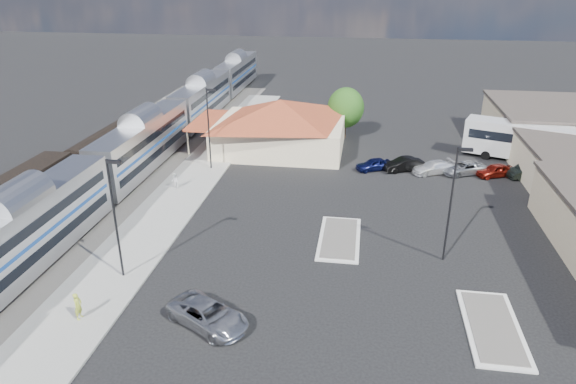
# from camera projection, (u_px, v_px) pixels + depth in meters

# --- Properties ---
(ground) EXTENTS (280.00, 280.00, 0.00)m
(ground) POSITION_uv_depth(u_px,v_px,m) (288.00, 248.00, 40.76)
(ground) COLOR black
(ground) RESTS_ON ground
(railbed) EXTENTS (16.00, 100.00, 0.12)m
(railbed) POSITION_uv_depth(u_px,v_px,m) (91.00, 192.00, 50.90)
(railbed) COLOR #4C4944
(railbed) RESTS_ON ground
(platform) EXTENTS (5.50, 92.00, 0.18)m
(platform) POSITION_uv_depth(u_px,v_px,m) (170.00, 206.00, 47.83)
(platform) COLOR gray
(platform) RESTS_ON ground
(passenger_train) EXTENTS (3.00, 104.00, 5.55)m
(passenger_train) POSITION_uv_depth(u_px,v_px,m) (144.00, 145.00, 55.47)
(passenger_train) COLOR silver
(passenger_train) RESTS_ON ground
(freight_cars) EXTENTS (2.80, 46.00, 4.00)m
(freight_cars) POSITION_uv_depth(u_px,v_px,m) (17.00, 200.00, 44.56)
(freight_cars) COLOR black
(freight_cars) RESTS_ON ground
(station_depot) EXTENTS (18.35, 12.24, 6.20)m
(station_depot) POSITION_uv_depth(u_px,v_px,m) (280.00, 125.00, 61.92)
(station_depot) COLOR beige
(station_depot) RESTS_ON ground
(traffic_island_south) EXTENTS (3.30, 7.50, 0.21)m
(traffic_island_south) POSITION_uv_depth(u_px,v_px,m) (339.00, 238.00, 41.99)
(traffic_island_south) COLOR silver
(traffic_island_south) RESTS_ON ground
(traffic_island_north) EXTENTS (3.30, 7.50, 0.21)m
(traffic_island_north) POSITION_uv_depth(u_px,v_px,m) (493.00, 327.00, 31.53)
(traffic_island_north) COLOR silver
(traffic_island_north) RESTS_ON ground
(lamp_plat_s) EXTENTS (1.08, 0.25, 9.00)m
(lamp_plat_s) POSITION_uv_depth(u_px,v_px,m) (115.00, 210.00, 34.70)
(lamp_plat_s) COLOR black
(lamp_plat_s) RESTS_ON ground
(lamp_plat_n) EXTENTS (1.08, 0.25, 9.00)m
(lamp_plat_n) POSITION_uv_depth(u_px,v_px,m) (209.00, 123.00, 54.66)
(lamp_plat_n) COLOR black
(lamp_plat_n) RESTS_ON ground
(lamp_lot) EXTENTS (1.08, 0.25, 9.00)m
(lamp_lot) POSITION_uv_depth(u_px,v_px,m) (453.00, 196.00, 36.97)
(lamp_lot) COLOR black
(lamp_lot) RESTS_ON ground
(tree_depot) EXTENTS (4.71, 4.71, 6.63)m
(tree_depot) POSITION_uv_depth(u_px,v_px,m) (346.00, 108.00, 65.97)
(tree_depot) COLOR #382314
(tree_depot) RESTS_ON ground
(suv) EXTENTS (6.09, 4.94, 1.54)m
(suv) POSITION_uv_depth(u_px,v_px,m) (208.00, 314.00, 31.60)
(suv) COLOR #A7A8AF
(suv) RESTS_ON ground
(coach_bus) EXTENTS (13.95, 7.63, 4.42)m
(coach_bus) POSITION_uv_depth(u_px,v_px,m) (529.00, 141.00, 58.04)
(coach_bus) COLOR white
(coach_bus) RESTS_ON ground
(person_a) EXTENTS (0.45, 0.68, 1.83)m
(person_a) POSITION_uv_depth(u_px,v_px,m) (78.00, 306.00, 31.86)
(person_a) COLOR #A6B538
(person_a) RESTS_ON platform
(person_b) EXTENTS (0.84, 0.94, 1.58)m
(person_b) POSITION_uv_depth(u_px,v_px,m) (175.00, 181.00, 51.17)
(person_b) COLOR white
(person_b) RESTS_ON platform
(parked_car_a) EXTENTS (4.28, 3.14, 1.35)m
(parked_car_a) POSITION_uv_depth(u_px,v_px,m) (374.00, 164.00, 56.30)
(parked_car_a) COLOR #0D1344
(parked_car_a) RESTS_ON ground
(parked_car_b) EXTENTS (4.76, 3.24, 1.49)m
(parked_car_b) POSITION_uv_depth(u_px,v_px,m) (403.00, 164.00, 56.10)
(parked_car_b) COLOR black
(parked_car_b) RESTS_ON ground
(parked_car_c) EXTENTS (5.13, 3.74, 1.38)m
(parked_car_c) POSITION_uv_depth(u_px,v_px,m) (434.00, 167.00, 55.41)
(parked_car_c) COLOR white
(parked_car_c) RESTS_ON ground
(parked_car_d) EXTENTS (5.41, 4.04, 1.37)m
(parked_car_d) POSITION_uv_depth(u_px,v_px,m) (464.00, 168.00, 55.25)
(parked_car_d) COLOR gray
(parked_car_d) RESTS_ON ground
(parked_car_e) EXTENTS (4.44, 3.05, 1.40)m
(parked_car_e) POSITION_uv_depth(u_px,v_px,m) (495.00, 170.00, 54.52)
(parked_car_e) COLOR maroon
(parked_car_e) RESTS_ON ground
(parked_car_f) EXTENTS (4.77, 3.46, 1.50)m
(parked_car_f) POSITION_uv_depth(u_px,v_px,m) (526.00, 171.00, 54.34)
(parked_car_f) COLOR black
(parked_car_f) RESTS_ON ground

